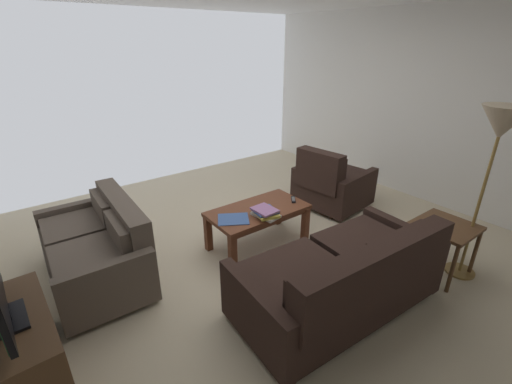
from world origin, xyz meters
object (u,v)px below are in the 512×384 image
tv_remote (293,199)px  loveseat_near (99,247)px  tv_stand (20,351)px  loose_magazine (233,219)px  floor_lamp (499,133)px  book_stack (265,212)px  armchair_side (331,183)px  sofa_main (344,277)px  end_table (444,232)px  coffee_table (258,215)px

tv_remote → loveseat_near: bearing=-14.6°
tv_stand → loose_magazine: (-1.95, -0.37, 0.20)m
floor_lamp → book_stack: bearing=-46.9°
loveseat_near → floor_lamp: (-2.88, 2.09, 1.09)m
armchair_side → tv_remote: armchair_side is taller
armchair_side → book_stack: (1.44, 0.37, 0.15)m
sofa_main → loveseat_near: 2.28m
end_table → armchair_side: (-0.26, -1.66, -0.10)m
tv_remote → coffee_table: bearing=-8.8°
end_table → book_stack: size_ratio=1.64×
loveseat_near → armchair_side: size_ratio=1.52×
sofa_main → end_table: (-1.20, 0.21, 0.11)m
book_stack → loose_magazine: size_ratio=1.04×
loveseat_near → end_table: bearing=144.5°
loveseat_near → book_stack: size_ratio=4.46×
end_table → sofa_main: bearing=-10.0°
end_table → tv_stand: (3.44, -1.07, -0.19)m
floor_lamp → armchair_side: size_ratio=1.74×
loveseat_near → tv_stand: (0.73, 0.87, -0.08)m
end_table → book_stack: book_stack is taller
sofa_main → loose_magazine: size_ratio=5.83×
sofa_main → book_stack: 1.09m
sofa_main → coffee_table: bearing=-92.9°
coffee_table → floor_lamp: size_ratio=0.66×
loveseat_near → armchair_side: (-2.97, 0.27, 0.01)m
end_table → tv_stand: end_table is taller
book_stack → sofa_main: bearing=88.9°
armchair_side → loose_magazine: (1.75, 0.23, 0.11)m
floor_lamp → loveseat_near: bearing=-36.0°
armchair_side → book_stack: size_ratio=2.93×
floor_lamp → book_stack: floor_lamp is taller
loose_magazine → floor_lamp: bearing=77.0°
floor_lamp → book_stack: (1.36, -1.45, -0.93)m
coffee_table → floor_lamp: bearing=128.8°
book_stack → tv_remote: size_ratio=2.13×
coffee_table → armchair_side: bearing=-172.5°
tv_stand → coffee_table: bearing=-169.9°
loveseat_near → end_table: loveseat_near is taller
tv_remote → book_stack: bearing=12.9°
sofa_main → coffee_table: sofa_main is taller
sofa_main → armchair_side: (-1.46, -1.45, 0.01)m
loveseat_near → coffee_table: bearing=163.8°
armchair_side → tv_remote: (0.94, 0.25, 0.11)m
tv_remote → loose_magazine: tv_remote is taller
book_stack → loveseat_near: bearing=-22.9°
tv_stand → tv_remote: (-2.76, -0.34, 0.21)m
coffee_table → end_table: (-1.14, 1.48, 0.07)m
end_table → coffee_table: bearing=-52.3°
sofa_main → end_table: size_ratio=3.43×
sofa_main → armchair_side: armchair_side is taller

